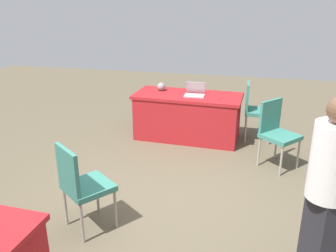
% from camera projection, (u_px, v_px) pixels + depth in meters
% --- Properties ---
extents(ground_plane, '(14.40, 14.40, 0.00)m').
position_uv_depth(ground_plane, '(169.00, 206.00, 4.17)').
color(ground_plane, brown).
extents(table_foreground, '(1.80, 0.86, 0.76)m').
position_uv_depth(table_foreground, '(188.00, 116.00, 6.02)').
color(table_foreground, '#AD1E23').
rests_on(table_foreground, ground).
extents(chair_near_front, '(0.45, 0.45, 0.97)m').
position_uv_depth(chair_near_front, '(255.00, 107.00, 5.89)').
color(chair_near_front, '#9E9993').
rests_on(chair_near_front, ground).
extents(chair_aisle, '(0.62, 0.62, 0.96)m').
position_uv_depth(chair_aisle, '(81.00, 183.00, 3.58)').
color(chair_aisle, '#9E9993').
rests_on(chair_aisle, ground).
extents(chair_back_row, '(0.62, 0.62, 0.95)m').
position_uv_depth(chair_back_row, '(277.00, 130.00, 4.97)').
color(chair_back_row, '#9E9993').
rests_on(chair_back_row, ground).
extents(person_presenter, '(0.46, 0.46, 1.64)m').
position_uv_depth(person_presenter, '(328.00, 184.00, 2.83)').
color(person_presenter, '#26262D').
rests_on(person_presenter, ground).
extents(laptop_silver, '(0.33, 0.30, 0.21)m').
position_uv_depth(laptop_silver, '(195.00, 93.00, 5.82)').
color(laptop_silver, silver).
rests_on(laptop_silver, table_foreground).
extents(yarn_ball, '(0.14, 0.14, 0.14)m').
position_uv_depth(yarn_ball, '(161.00, 87.00, 6.10)').
color(yarn_ball, gray).
rests_on(yarn_ball, table_foreground).
extents(scissors_red, '(0.06, 0.18, 0.01)m').
position_uv_depth(scissors_red, '(220.00, 98.00, 5.67)').
color(scissors_red, red).
rests_on(scissors_red, table_foreground).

